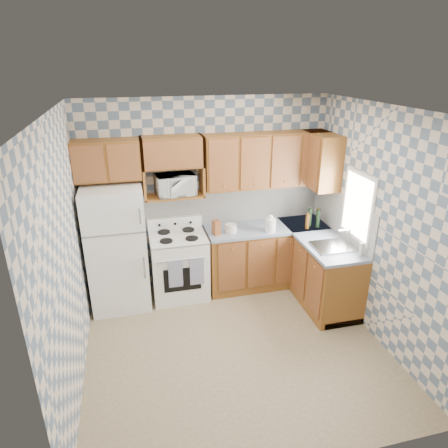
{
  "coord_description": "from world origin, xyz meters",
  "views": [
    {
      "loc": [
        -1.04,
        -3.67,
        3.14
      ],
      "look_at": [
        0.05,
        0.75,
        1.25
      ],
      "focal_mm": 32.0,
      "sensor_mm": 36.0,
      "label": 1
    }
  ],
  "objects_px": {
    "stove_body": "(179,266)",
    "electric_kettle": "(270,225)",
    "refrigerator": "(117,248)",
    "microwave": "(175,185)"
  },
  "relations": [
    {
      "from": "stove_body",
      "to": "electric_kettle",
      "type": "bearing_deg",
      "value": -7.46
    },
    {
      "from": "refrigerator",
      "to": "stove_body",
      "type": "relative_size",
      "value": 1.87
    },
    {
      "from": "microwave",
      "to": "electric_kettle",
      "type": "distance_m",
      "value": 1.41
    },
    {
      "from": "stove_body",
      "to": "microwave",
      "type": "relative_size",
      "value": 1.78
    },
    {
      "from": "stove_body",
      "to": "electric_kettle",
      "type": "distance_m",
      "value": 1.4
    },
    {
      "from": "refrigerator",
      "to": "electric_kettle",
      "type": "xyz_separation_m",
      "value": [
        2.07,
        -0.14,
        0.18
      ]
    },
    {
      "from": "refrigerator",
      "to": "stove_body",
      "type": "xyz_separation_m",
      "value": [
        0.8,
        0.03,
        -0.39
      ]
    },
    {
      "from": "microwave",
      "to": "stove_body",
      "type": "bearing_deg",
      "value": -104.99
    },
    {
      "from": "stove_body",
      "to": "electric_kettle",
      "type": "height_order",
      "value": "electric_kettle"
    },
    {
      "from": "microwave",
      "to": "electric_kettle",
      "type": "relative_size",
      "value": 2.64
    }
  ]
}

